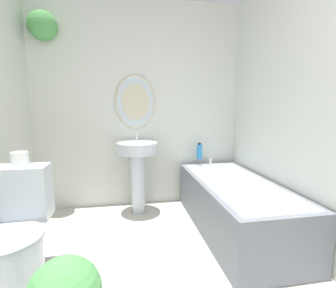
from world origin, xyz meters
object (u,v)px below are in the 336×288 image
object	(u,v)px
bathtub	(234,205)
toilet_paper_roll	(20,159)
toilet	(13,242)
pedestal_sink	(138,162)
shampoo_bottle	(199,151)

from	to	relation	value
bathtub	toilet_paper_roll	world-z (taller)	toilet_paper_roll
toilet	pedestal_sink	distance (m)	1.37
shampoo_bottle	toilet_paper_roll	size ratio (longest dim) A/B	1.79
bathtub	toilet_paper_roll	size ratio (longest dim) A/B	14.26
toilet	toilet_paper_roll	bearing A→B (deg)	90.00
shampoo_bottle	bathtub	bearing A→B (deg)	-79.41
bathtub	pedestal_sink	bearing A→B (deg)	147.23
shampoo_bottle	toilet_paper_roll	world-z (taller)	toilet_paper_roll
bathtub	toilet_paper_roll	distance (m)	1.86
bathtub	shampoo_bottle	distance (m)	0.83
toilet_paper_roll	shampoo_bottle	bearing A→B (deg)	30.57
pedestal_sink	toilet_paper_roll	bearing A→B (deg)	-136.65
toilet	shampoo_bottle	xyz separation A→B (m)	(1.62, 1.17, 0.34)
toilet	toilet_paper_roll	xyz separation A→B (m)	(0.00, 0.21, 0.50)
bathtub	shampoo_bottle	size ratio (longest dim) A/B	7.96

